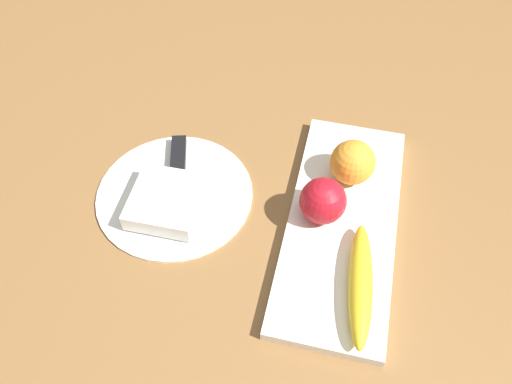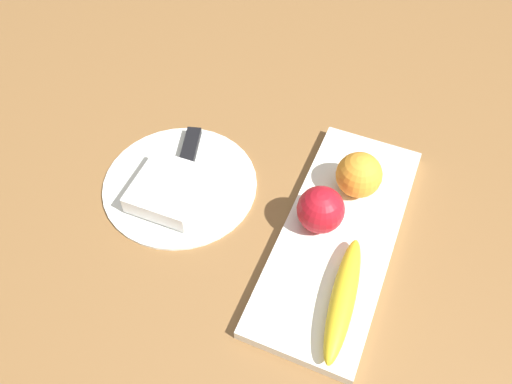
{
  "view_description": "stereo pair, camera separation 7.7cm",
  "coord_description": "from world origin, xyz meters",
  "views": [
    {
      "loc": [
        0.47,
        -0.01,
        0.66
      ],
      "look_at": [
        0.01,
        -0.11,
        0.05
      ],
      "focal_mm": 36.24,
      "sensor_mm": 36.0,
      "label": 1
    },
    {
      "loc": [
        0.45,
        0.07,
        0.66
      ],
      "look_at": [
        0.01,
        -0.11,
        0.05
      ],
      "focal_mm": 36.24,
      "sensor_mm": 36.0,
      "label": 2
    }
  ],
  "objects": [
    {
      "name": "ground_plane",
      "position": [
        0.0,
        0.0,
        0.0
      ],
      "size": [
        2.4,
        2.4,
        0.0
      ],
      "primitive_type": "plane",
      "color": "brown"
    },
    {
      "name": "dinner_plate",
      "position": [
        0.01,
        -0.25,
        0.0
      ],
      "size": [
        0.25,
        0.25,
        0.01
      ],
      "primitive_type": "cylinder",
      "color": "white",
      "rests_on": "ground_plane"
    },
    {
      "name": "knife",
      "position": [
        -0.04,
        -0.26,
        0.01
      ],
      "size": [
        0.18,
        0.07,
        0.01
      ],
      "rotation": [
        0.0,
        0.0,
        0.28
      ],
      "color": "silver",
      "rests_on": "dinner_plate"
    },
    {
      "name": "folded_napkin",
      "position": [
        0.05,
        -0.25,
        0.02
      ],
      "size": [
        0.11,
        0.11,
        0.03
      ],
      "primitive_type": "cube",
      "rotation": [
        0.0,
        0.0,
        0.02
      ],
      "color": "white",
      "rests_on": "dinner_plate"
    },
    {
      "name": "orange_near_apple",
      "position": [
        -0.07,
        0.02,
        0.05
      ],
      "size": [
        0.07,
        0.07,
        0.07
      ],
      "primitive_type": "sphere",
      "color": "orange",
      "rests_on": "fruit_tray"
    },
    {
      "name": "fruit_tray",
      "position": [
        0.01,
        0.02,
        0.01
      ],
      "size": [
        0.4,
        0.16,
        0.02
      ],
      "primitive_type": "cube",
      "color": "white",
      "rests_on": "ground_plane"
    },
    {
      "name": "banana",
      "position": [
        0.12,
        0.06,
        0.04
      ],
      "size": [
        0.19,
        0.05,
        0.03
      ],
      "primitive_type": "ellipsoid",
      "rotation": [
        0.0,
        0.0,
        0.1
      ],
      "color": "yellow",
      "rests_on": "fruit_tray"
    },
    {
      "name": "apple",
      "position": [
        0.01,
        -0.01,
        0.05
      ],
      "size": [
        0.07,
        0.07,
        0.07
      ],
      "primitive_type": "sphere",
      "color": "#B41521",
      "rests_on": "fruit_tray"
    }
  ]
}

